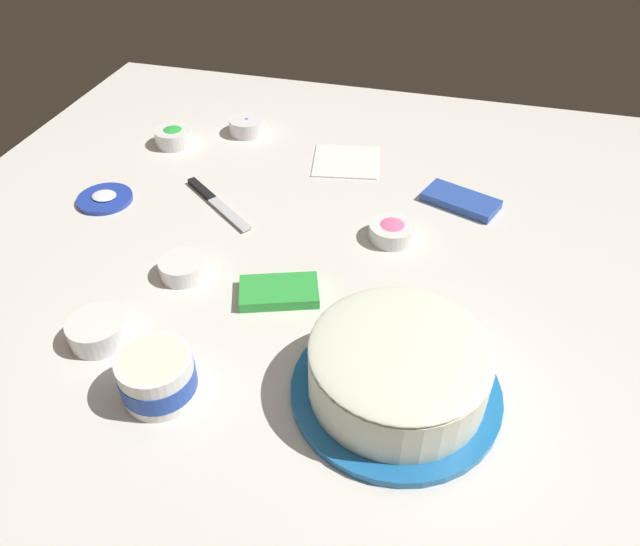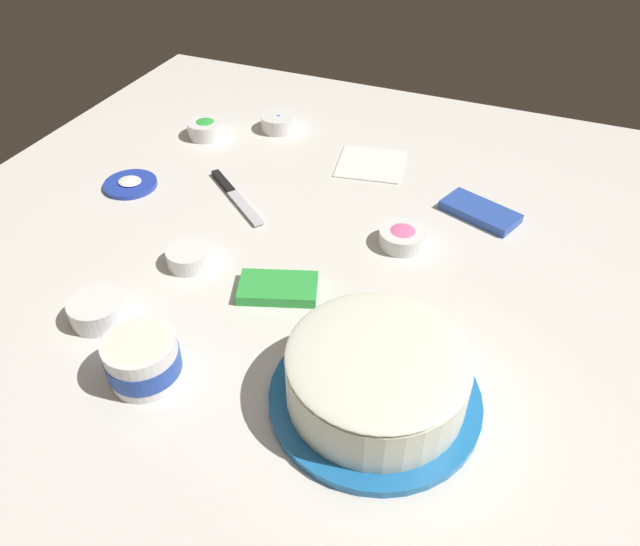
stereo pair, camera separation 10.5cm
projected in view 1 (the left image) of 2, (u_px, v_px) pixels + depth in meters
The scene contains 13 objects.
ground_plane at pixel (289, 245), 1.17m from camera, with size 1.54×1.54×0.00m, color silver.
frosted_cake at pixel (398, 371), 0.86m from camera, with size 0.31×0.31×0.11m.
frosting_tub at pixel (157, 376), 0.87m from camera, with size 0.11×0.11×0.08m.
frosting_tub_lid at pixel (105, 198), 1.28m from camera, with size 0.12×0.12×0.02m.
spreading_knife at pixel (213, 199), 1.28m from camera, with size 0.20×0.16×0.01m.
sprinkle_bowl_rainbow at pixel (182, 267), 1.09m from camera, with size 0.08×0.08×0.03m.
sprinkle_bowl_pink at pixel (392, 230), 1.17m from camera, with size 0.09×0.09×0.04m.
sprinkle_bowl_blue at pixel (247, 125), 1.51m from camera, with size 0.09×0.09×0.04m.
sprinkle_bowl_green at pixel (173, 136), 1.47m from camera, with size 0.09×0.09×0.04m.
sprinkle_bowl_orange at pixel (97, 330), 0.96m from camera, with size 0.09×0.09×0.04m.
candy_box_lower at pixel (461, 200), 1.27m from camera, with size 0.16×0.08×0.02m, color #2D51B2.
candy_box_upper at pixel (279, 292), 1.05m from camera, with size 0.14×0.08×0.02m, color green.
paper_napkin at pixel (346, 161), 1.41m from camera, with size 0.15×0.15×0.01m, color white.
Camera 1 is at (-0.30, 0.88, 0.72)m, focal length 33.54 mm.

